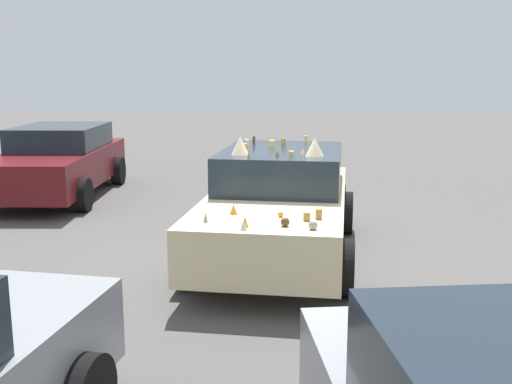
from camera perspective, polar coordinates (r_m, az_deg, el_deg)
The scene contains 3 objects.
ground_plane at distance 8.39m, azimuth 2.06°, elevation -6.05°, with size 60.00×60.00×0.00m, color #514F4C.
art_car_decorated at distance 8.31m, azimuth 2.18°, elevation -1.02°, with size 4.61×2.43×1.66m.
parked_sedan_far_right at distance 12.90m, azimuth -18.10°, elevation 2.80°, with size 4.41×2.07×1.41m.
Camera 1 is at (-8.01, 0.06, 2.50)m, focal length 42.48 mm.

